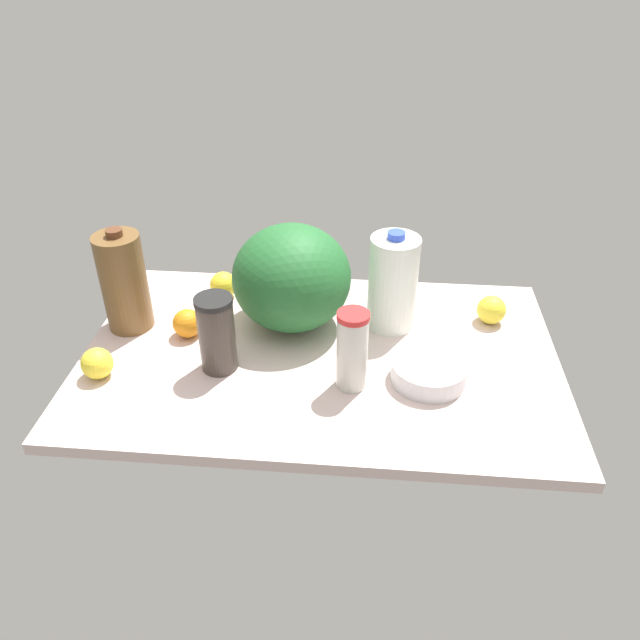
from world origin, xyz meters
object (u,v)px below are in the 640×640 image
(tumbler_cup, at_px, (352,350))
(orange_loose, at_px, (187,323))
(shaker_bottle, at_px, (217,334))
(chocolate_milk_jug, at_px, (124,282))
(milk_jug, at_px, (393,283))
(lemon_far_back, at_px, (491,310))
(lemon_near_front, at_px, (223,285))
(watermelon, at_px, (292,278))
(mixing_bowl, at_px, (429,371))
(lemon_beside_bowl, at_px, (97,363))

(tumbler_cup, height_order, orange_loose, tumbler_cup)
(tumbler_cup, xyz_separation_m, orange_loose, (0.44, -0.17, -0.06))
(shaker_bottle, bearing_deg, chocolate_milk_jug, -29.87)
(milk_jug, bearing_deg, lemon_far_back, -172.89)
(shaker_bottle, distance_m, lemon_near_front, 0.34)
(milk_jug, height_order, orange_loose, milk_jug)
(watermelon, relative_size, lemon_near_front, 4.01)
(shaker_bottle, height_order, tumbler_cup, tumbler_cup)
(lemon_near_front, height_order, lemon_far_back, same)
(chocolate_milk_jug, bearing_deg, orange_loose, 168.22)
(chocolate_milk_jug, bearing_deg, shaker_bottle, 150.13)
(mixing_bowl, height_order, orange_loose, orange_loose)
(orange_loose, height_order, lemon_far_back, lemon_far_back)
(chocolate_milk_jug, relative_size, milk_jug, 1.03)
(mixing_bowl, relative_size, lemon_near_front, 2.33)
(milk_jug, height_order, lemon_near_front, milk_jug)
(shaker_bottle, height_order, mixing_bowl, shaker_bottle)
(tumbler_cup, relative_size, mixing_bowl, 1.12)
(shaker_bottle, distance_m, mixing_bowl, 0.51)
(lemon_near_front, bearing_deg, lemon_beside_bowl, 60.33)
(watermelon, relative_size, lemon_beside_bowl, 4.09)
(mixing_bowl, xyz_separation_m, orange_loose, (0.62, -0.13, 0.01))
(chocolate_milk_jug, xyz_separation_m, lemon_beside_bowl, (0.00, 0.22, -0.10))
(lemon_beside_bowl, height_order, orange_loose, same)
(watermelon, distance_m, shaker_bottle, 0.26)
(milk_jug, xyz_separation_m, lemon_far_back, (-0.27, -0.03, -0.09))
(chocolate_milk_jug, relative_size, tumbler_cup, 1.41)
(watermelon, bearing_deg, lemon_far_back, -174.63)
(milk_jug, bearing_deg, orange_loose, 10.87)
(shaker_bottle, height_order, lemon_near_front, shaker_bottle)
(lemon_near_front, bearing_deg, milk_jug, 168.40)
(tumbler_cup, relative_size, lemon_beside_bowl, 2.65)
(orange_loose, distance_m, lemon_far_back, 0.81)
(chocolate_milk_jug, xyz_separation_m, lemon_far_back, (-0.97, -0.10, -0.10))
(shaker_bottle, relative_size, lemon_near_front, 2.55)
(milk_jug, relative_size, mixing_bowl, 1.52)
(watermelon, relative_size, milk_jug, 1.13)
(watermelon, bearing_deg, tumbler_cup, 124.24)
(watermelon, bearing_deg, orange_loose, 17.76)
(milk_jug, relative_size, lemon_near_front, 3.53)
(chocolate_milk_jug, xyz_separation_m, lemon_near_front, (-0.22, -0.17, -0.10))
(milk_jug, height_order, lemon_far_back, milk_jug)
(lemon_beside_bowl, bearing_deg, milk_jug, -157.54)
(tumbler_cup, height_order, lemon_near_front, tumbler_cup)
(lemon_beside_bowl, bearing_deg, lemon_far_back, -161.60)
(orange_loose, bearing_deg, lemon_beside_bowl, 47.96)
(shaker_bottle, bearing_deg, mixing_bowl, 179.41)
(lemon_beside_bowl, height_order, lemon_far_back, lemon_far_back)
(watermelon, xyz_separation_m, orange_loose, (0.27, 0.09, -0.10))
(milk_jug, xyz_separation_m, lemon_beside_bowl, (0.70, 0.29, -0.09))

